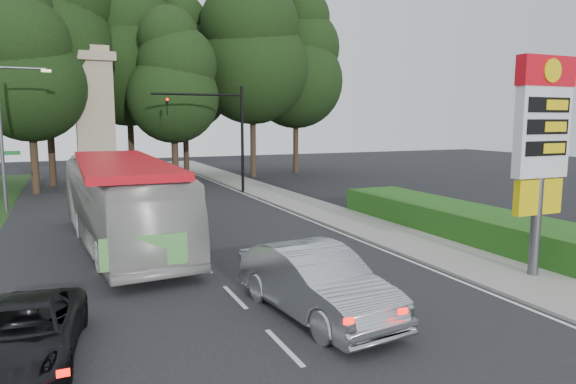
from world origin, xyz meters
name	(u,v)px	position (x,y,z in m)	size (l,w,h in m)	color
ground	(293,358)	(0.00, 0.00, 0.00)	(120.00, 120.00, 0.00)	black
road_surface	(177,238)	(0.00, 12.00, 0.01)	(14.00, 80.00, 0.02)	black
sidewalk_right	(351,221)	(8.50, 12.00, 0.06)	(3.00, 80.00, 0.12)	gray
hedge	(457,220)	(11.50, 8.00, 0.60)	(3.00, 14.00, 1.20)	#205516
gas_station_pylon	(542,137)	(9.20, 1.99, 4.45)	(2.10, 0.45, 6.85)	#59595E
traffic_signal_mast	(223,124)	(5.68, 24.00, 4.67)	(6.10, 0.35, 7.20)	black
streetlight_signs	(5,130)	(-6.99, 22.01, 4.44)	(2.75, 0.98, 8.00)	#59595E
monument	(95,118)	(-2.00, 30.00, 5.10)	(3.00, 3.00, 10.05)	tan
tree_center_left	(43,21)	(-5.00, 33.00, 12.02)	(10.08, 10.08, 19.80)	#2D2116
tree_center_right	(127,44)	(1.00, 35.00, 11.02)	(9.24, 9.24, 18.15)	#2D2116
tree_east_near	(184,66)	(6.00, 37.00, 9.68)	(8.12, 8.12, 15.95)	#2D2116
tree_east_mid	(252,44)	(11.00, 33.00, 11.35)	(9.52, 9.52, 18.70)	#2D2116
tree_far_east	(296,61)	(16.00, 35.00, 10.35)	(8.68, 8.68, 17.05)	#2D2116
tree_monument_left	(28,63)	(-6.00, 29.00, 8.68)	(7.28, 7.28, 14.30)	#2D2116
tree_monument_right	(173,78)	(3.50, 29.50, 8.01)	(6.72, 6.72, 13.20)	#2D2116
transit_bus	(121,204)	(-2.22, 11.44, 1.72)	(2.89, 12.34, 3.44)	beige
sedan_silver	(316,282)	(1.50, 1.93, 0.88)	(1.87, 5.37, 1.77)	#A6A9AE
suv_charcoal	(24,333)	(-5.12, 2.06, 0.62)	(2.07, 4.50, 1.25)	black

